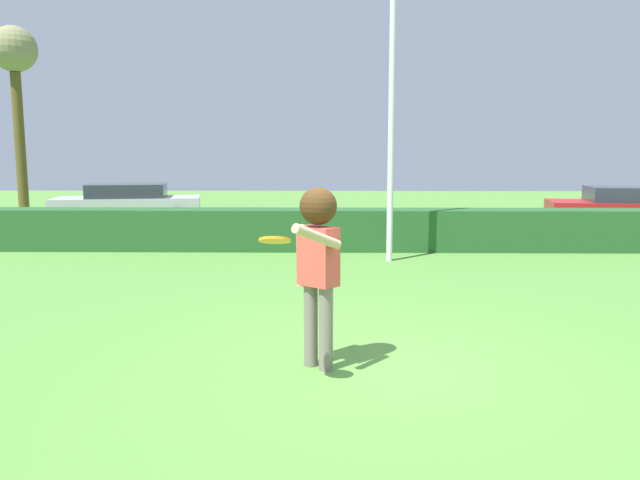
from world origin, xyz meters
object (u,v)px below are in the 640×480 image
lamppost (392,74)px  frisbee (275,240)px  oak_tree (14,63)px  parked_car_silver (128,203)px  parked_car_red (631,208)px  person (318,252)px

lamppost → frisbee: bearing=-103.4°
frisbee → oak_tree: size_ratio=0.04×
frisbee → lamppost: 7.50m
lamppost → oak_tree: (-11.68, 8.65, 1.49)m
parked_car_silver → frisbee: bearing=-66.8°
lamppost → parked_car_silver: size_ratio=1.49×
lamppost → parked_car_red: 8.78m
frisbee → parked_car_silver: (-5.56, 12.95, -0.70)m
frisbee → person: bearing=63.6°
lamppost → parked_car_silver: lamppost is taller
person → parked_car_red: person is taller
person → frisbee: (-0.35, -0.71, 0.22)m
oak_tree → person: bearing=-55.1°
parked_car_silver → person: bearing=-64.2°
parked_car_silver → oak_tree: bearing=149.2°
oak_tree → parked_car_red: bearing=-12.5°
frisbee → parked_car_red: bearing=53.2°
parked_car_silver → parked_car_red: same height
person → oak_tree: size_ratio=0.29×
parked_car_silver → parked_car_red: size_ratio=1.00×
person → lamppost: size_ratio=0.27×
person → lamppost: lamppost is taller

